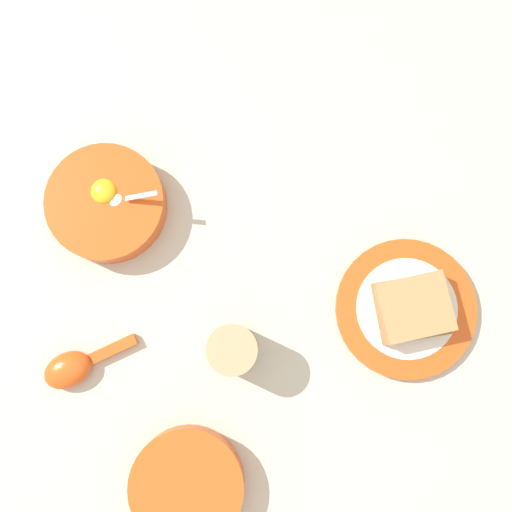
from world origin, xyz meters
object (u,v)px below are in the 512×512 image
Objects in this scene: egg_bowl at (107,204)px; soup_spoon at (74,367)px; congee_bowl at (187,486)px; drinking_cup at (233,349)px; toast_plate at (406,309)px; toast_sandwich at (413,308)px.

soup_spoon is at bearing 32.87° from egg_bowl.
congee_bowl is 0.20m from drinking_cup.
soup_spoon reaches higher than toast_plate.
egg_bowl reaches higher than congee_bowl.
drinking_cup reaches higher than soup_spoon.
toast_plate is at bearing -43.89° from toast_sandwich.
egg_bowl reaches higher than toast_plate.
drinking_cup reaches higher than toast_plate.
drinking_cup is (0.22, -0.15, 0.02)m from toast_sandwich.
egg_bowl reaches higher than soup_spoon.
egg_bowl is 0.25m from soup_spoon.
soup_spoon is 0.89× the size of congee_bowl.
egg_bowl is 0.47m from toast_plate.
toast_plate is 0.03m from toast_sandwich.
toast_plate is 1.55× the size of toast_sandwich.
toast_sandwich reaches higher than toast_plate.
toast_plate is 0.50m from soup_spoon.
drinking_cup reaches higher than toast_sandwich.
toast_sandwich is 1.48× the size of drinking_cup.
soup_spoon is at bearing -37.21° from toast_plate.
toast_sandwich is 0.27m from drinking_cup.
egg_bowl is at bearing -147.13° from soup_spoon.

